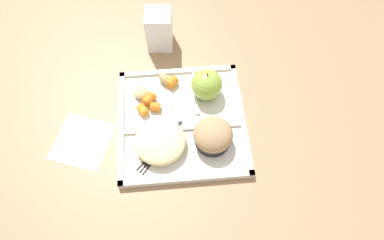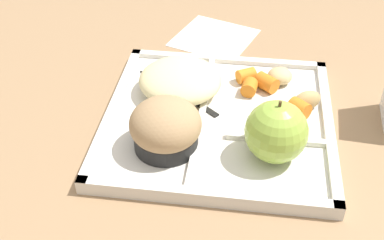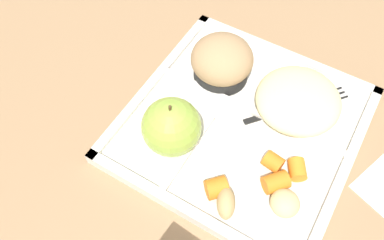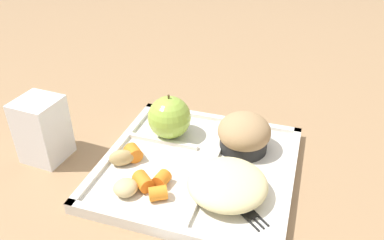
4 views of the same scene
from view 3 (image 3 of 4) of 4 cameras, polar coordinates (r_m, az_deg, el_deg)
name	(u,v)px [view 3 (image 3 of 4)]	position (r m, az deg, el deg)	size (l,w,h in m)	color
ground	(241,128)	(0.55, 7.06, -1.15)	(6.00, 6.00, 0.00)	#997551
lunch_tray	(241,125)	(0.55, 7.10, -0.77)	(0.30, 0.30, 0.02)	silver
green_apple	(171,127)	(0.49, -2.97, -0.99)	(0.08, 0.08, 0.08)	#93B742
bran_muffin	(222,62)	(0.57, 4.31, 8.36)	(0.09, 0.09, 0.07)	black
carrot_slice_near_corner	(217,188)	(0.48, 3.54, -9.70)	(0.02, 0.02, 0.03)	orange
carrot_slice_diagonal	(297,169)	(0.51, 14.89, -6.87)	(0.02, 0.02, 0.03)	orange
carrot_slice_small	(276,182)	(0.50, 11.94, -8.74)	(0.02, 0.02, 0.03)	orange
carrot_slice_tilted	(273,162)	(0.51, 11.58, -5.91)	(0.02, 0.02, 0.02)	orange
potato_chunk_corner	(226,203)	(0.47, 4.90, -11.79)	(0.04, 0.02, 0.03)	tan
potato_chunk_small	(285,203)	(0.49, 13.20, -11.55)	(0.04, 0.04, 0.02)	tan
egg_noodle_pile	(298,100)	(0.56, 15.00, 2.79)	(0.12, 0.12, 0.04)	beige
meatball_front	(282,103)	(0.55, 12.82, 2.42)	(0.03, 0.03, 0.03)	brown
meatball_center	(291,102)	(0.55, 13.97, 2.47)	(0.04, 0.04, 0.04)	brown
plastic_fork	(303,105)	(0.58, 15.59, 2.15)	(0.13, 0.11, 0.00)	black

